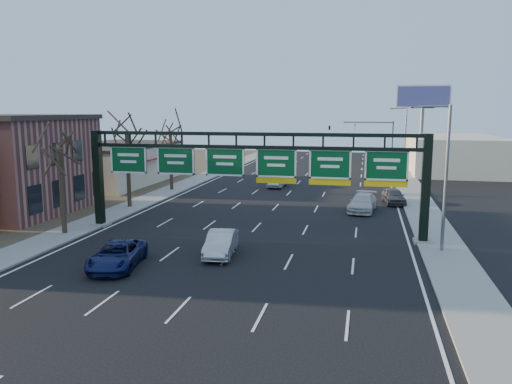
% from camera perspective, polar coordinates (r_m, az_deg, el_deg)
% --- Properties ---
extents(ground, '(160.00, 160.00, 0.00)m').
position_cam_1_polar(ground, '(28.14, -4.37, -8.65)').
color(ground, black).
rests_on(ground, ground).
extents(sidewalk_left, '(3.00, 120.00, 0.12)m').
position_cam_1_polar(sidewalk_left, '(50.78, -11.71, -0.63)').
color(sidewalk_left, gray).
rests_on(sidewalk_left, ground).
extents(sidewalk_right, '(3.00, 120.00, 0.12)m').
position_cam_1_polar(sidewalk_right, '(46.67, 18.36, -1.78)').
color(sidewalk_right, gray).
rests_on(sidewalk_right, ground).
extents(dirt_strip_left, '(21.00, 120.00, 0.06)m').
position_cam_1_polar(dirt_strip_left, '(56.84, -23.01, -0.16)').
color(dirt_strip_left, '#473D2B').
rests_on(dirt_strip_left, ground).
extents(lane_markings, '(21.60, 120.00, 0.01)m').
position_cam_1_polar(lane_markings, '(47.07, 2.67, -1.29)').
color(lane_markings, white).
rests_on(lane_markings, ground).
extents(sign_gantry, '(24.60, 1.20, 7.20)m').
position_cam_1_polar(sign_gantry, '(34.69, -0.39, 2.64)').
color(sign_gantry, black).
rests_on(sign_gantry, ground).
extents(brick_block, '(10.40, 12.40, 8.30)m').
position_cam_1_polar(brick_block, '(47.11, -26.16, 2.88)').
color(brick_block, '#975652').
rests_on(brick_block, ground).
extents(cream_strip, '(10.90, 18.40, 4.70)m').
position_cam_1_polar(cream_strip, '(62.28, -15.71, 3.17)').
color(cream_strip, beige).
rests_on(cream_strip, ground).
extents(building_right_distant, '(12.00, 20.00, 5.00)m').
position_cam_1_polar(building_right_distant, '(76.82, 21.59, 4.07)').
color(building_right_distant, beige).
rests_on(building_right_distant, ground).
extents(tree_gantry, '(3.60, 3.60, 8.48)m').
position_cam_1_polar(tree_gantry, '(36.93, -21.64, 6.26)').
color(tree_gantry, '#30261A').
rests_on(tree_gantry, sidewalk_left).
extents(tree_mid, '(3.60, 3.60, 9.24)m').
position_cam_1_polar(tree_mid, '(45.54, -14.62, 8.01)').
color(tree_mid, '#30261A').
rests_on(tree_mid, sidewalk_left).
extents(tree_far, '(3.60, 3.60, 8.86)m').
position_cam_1_polar(tree_far, '(54.65, -9.81, 7.95)').
color(tree_far, '#30261A').
rests_on(tree_far, sidewalk_left).
extents(streetlight_near, '(2.15, 0.22, 9.00)m').
position_cam_1_polar(streetlight_near, '(32.14, 20.70, 2.31)').
color(streetlight_near, slate).
rests_on(streetlight_near, sidewalk_right).
extents(streetlight_far, '(2.15, 0.22, 9.00)m').
position_cam_1_polar(streetlight_far, '(65.86, 16.57, 5.83)').
color(streetlight_far, slate).
rests_on(streetlight_far, sidewalk_right).
extents(billboard_right, '(7.00, 0.50, 12.00)m').
position_cam_1_polar(billboard_right, '(70.94, 18.51, 9.18)').
color(billboard_right, slate).
rests_on(billboard_right, ground).
extents(traffic_signal_mast, '(10.16, 0.54, 7.00)m').
position_cam_1_polar(traffic_signal_mast, '(80.69, 11.01, 6.91)').
color(traffic_signal_mast, black).
rests_on(traffic_signal_mast, ground).
extents(car_blue_suv, '(3.19, 5.41, 1.41)m').
position_cam_1_polar(car_blue_suv, '(29.06, -15.58, -6.93)').
color(car_blue_suv, '#121A4F').
rests_on(car_blue_suv, ground).
extents(car_silver_sedan, '(2.07, 4.60, 1.46)m').
position_cam_1_polar(car_silver_sedan, '(30.33, -4.04, -5.87)').
color(car_silver_sedan, '#B0B1B5').
rests_on(car_silver_sedan, ground).
extents(car_white_wagon, '(2.73, 5.38, 1.50)m').
position_cam_1_polar(car_white_wagon, '(44.19, 12.09, -1.21)').
color(car_white_wagon, silver).
rests_on(car_white_wagon, ground).
extents(car_grey_far, '(2.40, 4.50, 1.46)m').
position_cam_1_polar(car_grey_far, '(48.42, 15.45, -0.45)').
color(car_grey_far, '#414347').
rests_on(car_grey_far, ground).
extents(car_silver_distant, '(1.80, 4.72, 1.54)m').
position_cam_1_polar(car_silver_distant, '(57.07, 2.51, 1.37)').
color(car_silver_distant, '#B5B6BA').
rests_on(car_silver_distant, ground).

